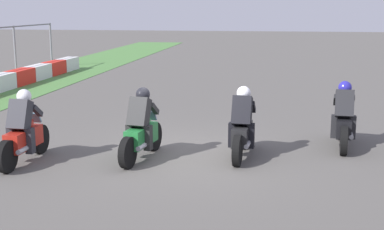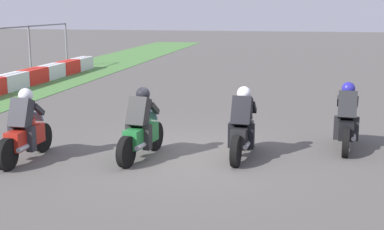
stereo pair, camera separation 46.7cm
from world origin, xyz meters
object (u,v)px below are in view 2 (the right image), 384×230
object	(u,v)px
rider_lane_d	(25,131)
rider_lane_a	(347,122)
rider_lane_c	(141,130)
rider_lane_b	(242,129)

from	to	relation	value
rider_lane_d	rider_lane_a	bearing A→B (deg)	-69.68
rider_lane_c	rider_lane_d	size ratio (longest dim) A/B	1.00
rider_lane_a	rider_lane_c	distance (m)	4.60
rider_lane_c	rider_lane_d	world-z (taller)	same
rider_lane_b	rider_lane_c	bearing A→B (deg)	107.48
rider_lane_c	rider_lane_a	bearing A→B (deg)	-60.34
rider_lane_a	rider_lane_b	size ratio (longest dim) A/B	1.00
rider_lane_c	rider_lane_d	xyz separation A→B (m)	(-0.63, 2.31, 0.00)
rider_lane_a	rider_lane_c	world-z (taller)	same
rider_lane_a	rider_lane_b	bearing A→B (deg)	122.08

